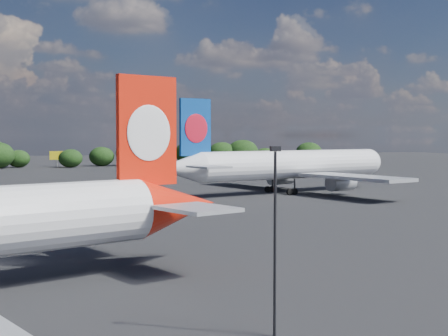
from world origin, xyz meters
name	(u,v)px	position (x,y,z in m)	size (l,w,h in m)	color
ground	(30,205)	(0.00, 60.00, 0.00)	(500.00, 500.00, 0.00)	black
china_southern_airliner	(285,166)	(46.41, 65.95, 5.26)	(52.25, 50.07, 17.28)	white
apron_lamp_post	(275,230)	(11.08, -11.19, 5.85)	(0.55, 0.30, 10.41)	black
billboard_yellow	(57,156)	(12.00, 182.00, 3.87)	(5.00, 0.30, 5.50)	gold
horizon_treeline	(64,155)	(14.15, 179.97, 4.04)	(212.06, 14.92, 9.33)	black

